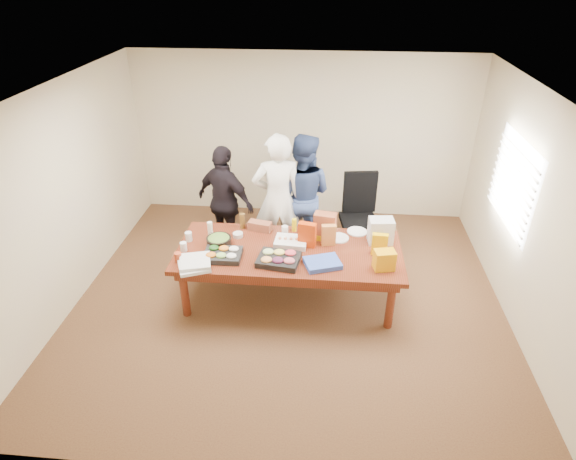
# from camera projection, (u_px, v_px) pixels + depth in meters

# --- Properties ---
(floor) EXTENTS (5.50, 5.00, 0.02)m
(floor) POSITION_uv_depth(u_px,v_px,m) (289.00, 298.00, 6.27)
(floor) COLOR #47301E
(floor) RESTS_ON ground
(ceiling) EXTENTS (5.50, 5.00, 0.02)m
(ceiling) POSITION_uv_depth(u_px,v_px,m) (289.00, 91.00, 4.90)
(ceiling) COLOR white
(ceiling) RESTS_ON wall_back
(wall_back) EXTENTS (5.50, 0.04, 2.70)m
(wall_back) POSITION_uv_depth(u_px,v_px,m) (302.00, 137.00, 7.74)
(wall_back) COLOR beige
(wall_back) RESTS_ON floor
(wall_front) EXTENTS (5.50, 0.04, 2.70)m
(wall_front) POSITION_uv_depth(u_px,v_px,m) (259.00, 365.00, 3.43)
(wall_front) COLOR beige
(wall_front) RESTS_ON floor
(wall_left) EXTENTS (0.04, 5.00, 2.70)m
(wall_left) POSITION_uv_depth(u_px,v_px,m) (66.00, 198.00, 5.80)
(wall_left) COLOR beige
(wall_left) RESTS_ON floor
(wall_right) EXTENTS (0.04, 5.00, 2.70)m
(wall_right) POSITION_uv_depth(u_px,v_px,m) (530.00, 217.00, 5.37)
(wall_right) COLOR beige
(wall_right) RESTS_ON floor
(window_panel) EXTENTS (0.03, 1.40, 1.10)m
(window_panel) POSITION_uv_depth(u_px,v_px,m) (513.00, 183.00, 5.82)
(window_panel) COLOR white
(window_panel) RESTS_ON wall_right
(window_blinds) EXTENTS (0.04, 1.36, 1.00)m
(window_blinds) POSITION_uv_depth(u_px,v_px,m) (510.00, 183.00, 5.82)
(window_blinds) COLOR beige
(window_blinds) RESTS_ON wall_right
(conference_table) EXTENTS (2.80, 1.20, 0.75)m
(conference_table) POSITION_uv_depth(u_px,v_px,m) (289.00, 274.00, 6.08)
(conference_table) COLOR #4C1C0F
(conference_table) RESTS_ON floor
(office_chair) EXTENTS (0.68, 0.68, 1.17)m
(office_chair) POSITION_uv_depth(u_px,v_px,m) (359.00, 219.00, 6.93)
(office_chair) COLOR black
(office_chair) RESTS_ON floor
(person_center) EXTENTS (0.78, 0.59, 1.93)m
(person_center) POSITION_uv_depth(u_px,v_px,m) (278.00, 200.00, 6.61)
(person_center) COLOR white
(person_center) RESTS_ON floor
(person_right) EXTENTS (1.00, 0.84, 1.84)m
(person_right) POSITION_uv_depth(u_px,v_px,m) (302.00, 195.00, 6.85)
(person_right) COLOR navy
(person_right) RESTS_ON floor
(person_left) EXTENTS (1.06, 0.83, 1.68)m
(person_left) POSITION_uv_depth(u_px,v_px,m) (226.00, 202.00, 6.84)
(person_left) COLOR black
(person_left) RESTS_ON floor
(veggie_tray) EXTENTS (0.46, 0.36, 0.07)m
(veggie_tray) POSITION_uv_depth(u_px,v_px,m) (223.00, 255.00, 5.72)
(veggie_tray) COLOR black
(veggie_tray) RESTS_ON conference_table
(fruit_tray) EXTENTS (0.54, 0.45, 0.07)m
(fruit_tray) POSITION_uv_depth(u_px,v_px,m) (279.00, 260.00, 5.63)
(fruit_tray) COLOR black
(fruit_tray) RESTS_ON conference_table
(sheet_cake) EXTENTS (0.42, 0.33, 0.07)m
(sheet_cake) POSITION_uv_depth(u_px,v_px,m) (291.00, 242.00, 5.98)
(sheet_cake) COLOR white
(sheet_cake) RESTS_ON conference_table
(salad_bowl) EXTENTS (0.36, 0.36, 0.10)m
(salad_bowl) POSITION_uv_depth(u_px,v_px,m) (219.00, 241.00, 5.97)
(salad_bowl) COLOR black
(salad_bowl) RESTS_ON conference_table
(chip_bag_blue) EXTENTS (0.49, 0.42, 0.06)m
(chip_bag_blue) POSITION_uv_depth(u_px,v_px,m) (322.00, 263.00, 5.58)
(chip_bag_blue) COLOR #3555BC
(chip_bag_blue) RESTS_ON conference_table
(chip_bag_red) EXTENTS (0.23, 0.13, 0.32)m
(chip_bag_red) POSITION_uv_depth(u_px,v_px,m) (307.00, 235.00, 5.89)
(chip_bag_red) COLOR #C83708
(chip_bag_red) RESTS_ON conference_table
(chip_bag_yellow) EXTENTS (0.19, 0.09, 0.28)m
(chip_bag_yellow) POSITION_uv_depth(u_px,v_px,m) (380.00, 244.00, 5.73)
(chip_bag_yellow) COLOR #F2B801
(chip_bag_yellow) RESTS_ON conference_table
(chip_bag_orange) EXTENTS (0.19, 0.11, 0.28)m
(chip_bag_orange) POSITION_uv_depth(u_px,v_px,m) (329.00, 235.00, 5.93)
(chip_bag_orange) COLOR orange
(chip_bag_orange) RESTS_ON conference_table
(mayo_jar) EXTENTS (0.10, 0.10, 0.13)m
(mayo_jar) POSITION_uv_depth(u_px,v_px,m) (285.00, 231.00, 6.17)
(mayo_jar) COLOR silver
(mayo_jar) RESTS_ON conference_table
(mustard_bottle) EXTENTS (0.07, 0.07, 0.18)m
(mustard_bottle) POSITION_uv_depth(u_px,v_px,m) (294.00, 225.00, 6.25)
(mustard_bottle) COLOR yellow
(mustard_bottle) RESTS_ON conference_table
(dressing_bottle) EXTENTS (0.08, 0.08, 0.21)m
(dressing_bottle) POSITION_uv_depth(u_px,v_px,m) (242.00, 221.00, 6.31)
(dressing_bottle) COLOR brown
(dressing_bottle) RESTS_ON conference_table
(ranch_bottle) EXTENTS (0.08, 0.08, 0.20)m
(ranch_bottle) POSITION_uv_depth(u_px,v_px,m) (210.00, 229.00, 6.13)
(ranch_bottle) COLOR white
(ranch_bottle) RESTS_ON conference_table
(banana_bunch) EXTENTS (0.23, 0.14, 0.08)m
(banana_bunch) POSITION_uv_depth(u_px,v_px,m) (318.00, 236.00, 6.11)
(banana_bunch) COLOR yellow
(banana_bunch) RESTS_ON conference_table
(bread_loaf) EXTENTS (0.33, 0.20, 0.12)m
(bread_loaf) POSITION_uv_depth(u_px,v_px,m) (260.00, 226.00, 6.28)
(bread_loaf) COLOR brown
(bread_loaf) RESTS_ON conference_table
(kraft_bag) EXTENTS (0.30, 0.20, 0.36)m
(kraft_bag) POSITION_uv_depth(u_px,v_px,m) (325.00, 226.00, 6.04)
(kraft_bag) COLOR brown
(kraft_bag) RESTS_ON conference_table
(red_cup) EXTENTS (0.10, 0.10, 0.11)m
(red_cup) POSITION_uv_depth(u_px,v_px,m) (178.00, 257.00, 5.64)
(red_cup) COLOR #AD3D1D
(red_cup) RESTS_ON conference_table
(clear_cup_a) EXTENTS (0.10, 0.10, 0.11)m
(clear_cup_a) POSITION_uv_depth(u_px,v_px,m) (184.00, 247.00, 5.85)
(clear_cup_a) COLOR white
(clear_cup_a) RESTS_ON conference_table
(clear_cup_b) EXTENTS (0.09, 0.09, 0.12)m
(clear_cup_b) POSITION_uv_depth(u_px,v_px,m) (189.00, 237.00, 6.05)
(clear_cup_b) COLOR white
(clear_cup_b) RESTS_ON conference_table
(pizza_box_lower) EXTENTS (0.46, 0.46, 0.04)m
(pizza_box_lower) POSITION_uv_depth(u_px,v_px,m) (194.00, 266.00, 5.55)
(pizza_box_lower) COLOR white
(pizza_box_lower) RESTS_ON conference_table
(pizza_box_upper) EXTENTS (0.44, 0.44, 0.04)m
(pizza_box_upper) POSITION_uv_depth(u_px,v_px,m) (195.00, 262.00, 5.55)
(pizza_box_upper) COLOR silver
(pizza_box_upper) RESTS_ON pizza_box_lower
(plate_a) EXTENTS (0.34, 0.34, 0.02)m
(plate_a) POSITION_uv_depth(u_px,v_px,m) (339.00, 238.00, 6.12)
(plate_a) COLOR white
(plate_a) RESTS_ON conference_table
(plate_b) EXTENTS (0.28, 0.28, 0.02)m
(plate_b) POSITION_uv_depth(u_px,v_px,m) (357.00, 232.00, 6.26)
(plate_b) COLOR white
(plate_b) RESTS_ON conference_table
(dip_bowl_a) EXTENTS (0.19, 0.19, 0.06)m
(dip_bowl_a) POSITION_uv_depth(u_px,v_px,m) (312.00, 233.00, 6.19)
(dip_bowl_a) COLOR #F2E3C2
(dip_bowl_a) RESTS_ON conference_table
(dip_bowl_b) EXTENTS (0.14, 0.14, 0.05)m
(dip_bowl_b) POSITION_uv_depth(u_px,v_px,m) (238.00, 235.00, 6.15)
(dip_bowl_b) COLOR beige
(dip_bowl_b) RESTS_ON conference_table
(grocery_bag_white) EXTENTS (0.32, 0.25, 0.33)m
(grocery_bag_white) POSITION_uv_depth(u_px,v_px,m) (381.00, 231.00, 5.97)
(grocery_bag_white) COLOR silver
(grocery_bag_white) RESTS_ON conference_table
(grocery_bag_yellow) EXTENTS (0.27, 0.21, 0.24)m
(grocery_bag_yellow) POSITION_uv_depth(u_px,v_px,m) (384.00, 260.00, 5.48)
(grocery_bag_yellow) COLOR #F4A308
(grocery_bag_yellow) RESTS_ON conference_table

